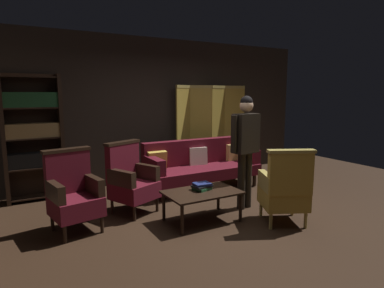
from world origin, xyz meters
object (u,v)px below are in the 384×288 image
(standing_figure, at_px, (246,142))
(coffee_table, at_px, (202,195))
(bookshelf, at_px, (33,134))
(book_green_cloth, at_px, (202,188))
(book_navy_cloth, at_px, (202,184))
(book_black_cloth, at_px, (202,186))
(armchair_wing_left, at_px, (131,179))
(armchair_gilt_accent, at_px, (285,188))
(velvet_couch, at_px, (201,164))
(armchair_wing_right, at_px, (73,193))
(folding_screen, at_px, (210,129))

(standing_figure, bearing_deg, coffee_table, -170.61)
(bookshelf, height_order, coffee_table, bookshelf)
(bookshelf, height_order, book_green_cloth, bookshelf)
(book_navy_cloth, bearing_deg, coffee_table, -120.60)
(bookshelf, bearing_deg, book_black_cloth, -47.14)
(armchair_wing_left, bearing_deg, armchair_gilt_accent, -41.55)
(book_green_cloth, bearing_deg, armchair_gilt_accent, -38.46)
(armchair_gilt_accent, distance_m, book_green_cloth, 1.11)
(bookshelf, xyz_separation_m, armchair_wing_left, (1.16, -1.32, -0.59))
(book_black_cloth, relative_size, book_navy_cloth, 1.13)
(coffee_table, relative_size, standing_figure, 0.59)
(velvet_couch, xyz_separation_m, coffee_table, (-0.82, -1.40, -0.08))
(coffee_table, relative_size, book_green_cloth, 4.66)
(bookshelf, height_order, armchair_wing_right, bookshelf)
(velvet_couch, relative_size, book_green_cloth, 9.87)
(coffee_table, distance_m, armchair_wing_right, 1.67)
(folding_screen, distance_m, standing_figure, 2.16)
(folding_screen, xyz_separation_m, coffee_table, (-1.51, -2.19, -0.61))
(book_navy_cloth, bearing_deg, armchair_wing_right, 163.55)
(velvet_couch, bearing_deg, standing_figure, -89.02)
(armchair_gilt_accent, distance_m, book_navy_cloth, 1.11)
(folding_screen, xyz_separation_m, armchair_wing_left, (-2.23, -1.37, -0.50))
(folding_screen, xyz_separation_m, armchair_gilt_accent, (-0.60, -2.82, -0.50))
(velvet_couch, distance_m, book_black_cloth, 1.54)
(armchair_wing_left, bearing_deg, bookshelf, 131.41)
(standing_figure, distance_m, book_green_cloth, 0.99)
(coffee_table, relative_size, armchair_wing_left, 0.96)
(velvet_couch, height_order, book_black_cloth, velvet_couch)
(coffee_table, xyz_separation_m, book_green_cloth, (0.04, 0.07, 0.06))
(book_navy_cloth, bearing_deg, armchair_wing_left, 135.24)
(book_navy_cloth, bearing_deg, standing_figure, 5.11)
(velvet_couch, distance_m, book_navy_cloth, 1.55)
(folding_screen, distance_m, armchair_wing_left, 2.67)
(bookshelf, bearing_deg, armchair_gilt_accent, -44.70)
(armchair_wing_left, xyz_separation_m, armchair_wing_right, (-0.85, -0.28, 0.00))
(coffee_table, relative_size, armchair_gilt_accent, 0.96)
(folding_screen, relative_size, book_green_cloth, 8.85)
(bookshelf, height_order, standing_figure, bookshelf)
(coffee_table, bearing_deg, velvet_couch, 59.83)
(standing_figure, xyz_separation_m, book_navy_cloth, (-0.80, -0.07, -0.52))
(bookshelf, relative_size, book_black_cloth, 7.95)
(folding_screen, relative_size, book_navy_cloth, 8.35)
(armchair_wing_right, bearing_deg, velvet_couch, 19.81)
(velvet_couch, bearing_deg, coffee_table, -120.17)
(velvet_couch, xyz_separation_m, armchair_wing_left, (-1.54, -0.58, 0.04))
(armchair_wing_left, height_order, book_navy_cloth, armchair_wing_left)
(velvet_couch, xyz_separation_m, armchair_gilt_accent, (0.09, -2.03, 0.04))
(armchair_wing_right, bearing_deg, coffee_table, -19.05)
(velvet_couch, distance_m, armchair_wing_right, 2.54)
(folding_screen, distance_m, armchair_wing_right, 3.53)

